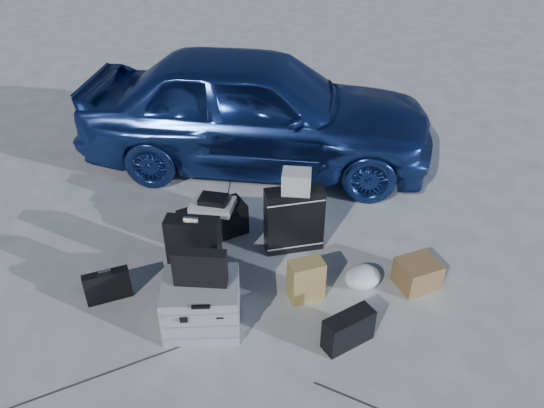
{
  "coord_description": "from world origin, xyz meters",
  "views": [
    {
      "loc": [
        -0.42,
        -3.17,
        3.33
      ],
      "look_at": [
        0.16,
        0.85,
        0.54
      ],
      "focal_mm": 35.0,
      "sensor_mm": 36.0,
      "label": 1
    }
  ],
  "objects_px": {
    "car": "(257,109)",
    "briefcase": "(108,286)",
    "duffel_bag": "(213,222)",
    "cardboard_box": "(417,274)",
    "suitcase_right": "(294,219)",
    "suitcase_left": "(194,247)",
    "pelican_case": "(202,304)"
  },
  "relations": [
    {
      "from": "car",
      "to": "briefcase",
      "type": "bearing_deg",
      "value": 160.33
    },
    {
      "from": "car",
      "to": "pelican_case",
      "type": "xyz_separation_m",
      "value": [
        -0.78,
        -2.64,
        -0.48
      ]
    },
    {
      "from": "suitcase_left",
      "to": "suitcase_right",
      "type": "distance_m",
      "value": 1.0
    },
    {
      "from": "car",
      "to": "cardboard_box",
      "type": "distance_m",
      "value": 2.76
    },
    {
      "from": "car",
      "to": "duffel_bag",
      "type": "xyz_separation_m",
      "value": [
        -0.63,
        -1.45,
        -0.54
      ]
    },
    {
      "from": "pelican_case",
      "to": "suitcase_left",
      "type": "distance_m",
      "value": 0.64
    },
    {
      "from": "suitcase_right",
      "to": "cardboard_box",
      "type": "distance_m",
      "value": 1.24
    },
    {
      "from": "car",
      "to": "suitcase_right",
      "type": "relative_size",
      "value": 6.2
    },
    {
      "from": "briefcase",
      "to": "suitcase_right",
      "type": "bearing_deg",
      "value": 2.23
    },
    {
      "from": "car",
      "to": "briefcase",
      "type": "height_order",
      "value": "car"
    },
    {
      "from": "suitcase_right",
      "to": "cardboard_box",
      "type": "bearing_deg",
      "value": -38.92
    },
    {
      "from": "car",
      "to": "suitcase_right",
      "type": "bearing_deg",
      "value": -159.88
    },
    {
      "from": "duffel_bag",
      "to": "suitcase_left",
      "type": "bearing_deg",
      "value": -129.64
    },
    {
      "from": "duffel_bag",
      "to": "cardboard_box",
      "type": "distance_m",
      "value": 2.03
    },
    {
      "from": "pelican_case",
      "to": "duffel_bag",
      "type": "xyz_separation_m",
      "value": [
        0.15,
        1.19,
        -0.06
      ]
    },
    {
      "from": "suitcase_left",
      "to": "duffel_bag",
      "type": "xyz_separation_m",
      "value": [
        0.19,
        0.56,
        -0.14
      ]
    },
    {
      "from": "briefcase",
      "to": "cardboard_box",
      "type": "distance_m",
      "value": 2.73
    },
    {
      "from": "pelican_case",
      "to": "suitcase_left",
      "type": "height_order",
      "value": "suitcase_left"
    },
    {
      "from": "suitcase_right",
      "to": "briefcase",
      "type": "bearing_deg",
      "value": -168.54
    },
    {
      "from": "car",
      "to": "duffel_bag",
      "type": "relative_size",
      "value": 6.24
    },
    {
      "from": "suitcase_left",
      "to": "pelican_case",
      "type": "bearing_deg",
      "value": -71.57
    },
    {
      "from": "suitcase_left",
      "to": "duffel_bag",
      "type": "relative_size",
      "value": 0.93
    },
    {
      "from": "duffel_bag",
      "to": "briefcase",
      "type": "bearing_deg",
      "value": -161.25
    },
    {
      "from": "cardboard_box",
      "to": "suitcase_left",
      "type": "bearing_deg",
      "value": 167.59
    },
    {
      "from": "pelican_case",
      "to": "briefcase",
      "type": "xyz_separation_m",
      "value": [
        -0.8,
        0.4,
        -0.07
      ]
    },
    {
      "from": "car",
      "to": "suitcase_right",
      "type": "distance_m",
      "value": 1.8
    },
    {
      "from": "pelican_case",
      "to": "cardboard_box",
      "type": "distance_m",
      "value": 1.94
    },
    {
      "from": "suitcase_left",
      "to": "cardboard_box",
      "type": "relative_size",
      "value": 1.79
    },
    {
      "from": "pelican_case",
      "to": "suitcase_left",
      "type": "xyz_separation_m",
      "value": [
        -0.04,
        0.63,
        0.09
      ]
    },
    {
      "from": "duffel_bag",
      "to": "cardboard_box",
      "type": "height_order",
      "value": "duffel_bag"
    },
    {
      "from": "suitcase_left",
      "to": "duffel_bag",
      "type": "bearing_deg",
      "value": 85.81
    },
    {
      "from": "cardboard_box",
      "to": "car",
      "type": "bearing_deg",
      "value": 115.08
    }
  ]
}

